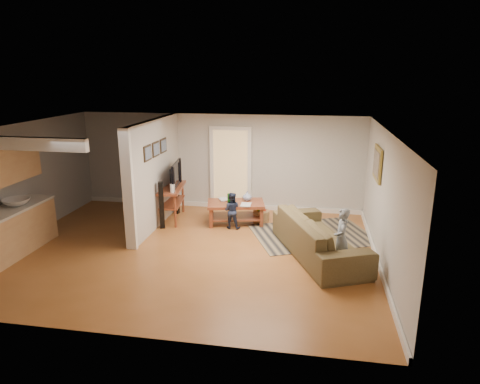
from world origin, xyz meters
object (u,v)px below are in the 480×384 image
coffee_table (237,207)px  speaker_right (176,192)px  sofa (318,255)px  child (339,266)px  speaker_left (161,205)px  toddler (232,228)px  tv_console (172,190)px  toy_basket (261,215)px

coffee_table → speaker_right: size_ratio=1.31×
sofa → child: 0.61m
coffee_table → speaker_left: (-1.66, -0.64, 0.15)m
speaker_right → child: speaker_right is taller
coffee_table → toddler: (-0.05, -0.37, -0.41)m
tv_console → toddler: (1.54, -0.37, -0.76)m
tv_console → speaker_left: 0.67m
child → toddler: (-2.39, 1.67, 0.00)m
sofa → child: (0.40, -0.47, 0.00)m
coffee_table → sofa: bearing=-39.1°
sofa → tv_console: (-3.53, 1.57, 0.76)m
coffee_table → toddler: bearing=-97.6°
tv_console → speaker_left: (-0.07, -0.64, -0.20)m
tv_console → coffee_table: bearing=-7.9°
sofa → speaker_right: size_ratio=2.40×
speaker_right → toddler: (1.61, -0.83, -0.56)m
toy_basket → child: 2.90m
tv_console → toddler: 1.76m
coffee_table → child: coffee_table is taller
speaker_left → tv_console: bearing=59.7°
coffee_table → tv_console: bearing=-179.7°
toy_basket → child: (1.77, -2.29, -0.15)m
tv_console → sofa: bearing=-32.1°
child → toddler: child is taller
sofa → speaker_right: 4.17m
speaker_right → child: size_ratio=0.99×
toy_basket → speaker_right: bearing=174.7°
toy_basket → sofa: bearing=-53.1°
sofa → coffee_table: coffee_table is taller
speaker_right → toddler: bearing=-13.4°
coffee_table → child: 3.14m
coffee_table → toy_basket: bearing=23.4°
speaker_right → coffee_table: bearing=-1.4°
sofa → toy_basket: 2.29m
coffee_table → speaker_left: speaker_left is taller
speaker_left → toddler: bearing=-15.0°
toddler → child: bearing=146.3°
tv_console → toy_basket: tv_console is taller
speaker_right → child: 4.75m
sofa → child: size_ratio=2.36×
tv_console → child: bearing=-35.5°
coffee_table → tv_console: size_ratio=1.07×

